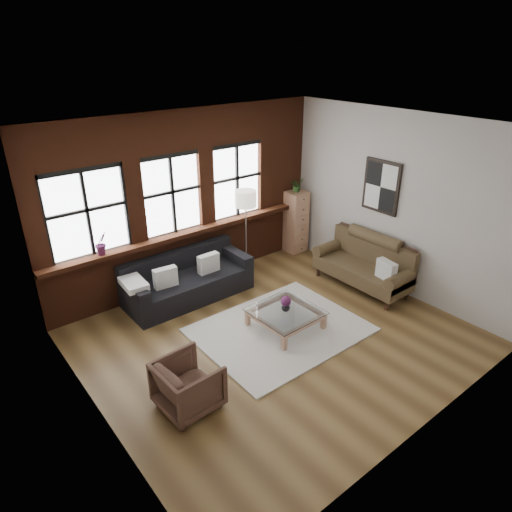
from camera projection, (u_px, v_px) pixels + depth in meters
floor at (275, 337)px, 7.14m from camera, size 5.50×5.50×0.00m
ceiling at (279, 128)px, 5.77m from camera, size 5.50×5.50×0.00m
wall_back at (186, 200)px, 8.22m from camera, size 5.50×0.00×5.50m
wall_front at (436, 320)px, 4.70m from camera, size 5.50×0.00×5.50m
wall_left at (84, 308)px, 4.90m from camera, size 0.00×5.00×5.00m
wall_right at (395, 204)px, 8.01m from camera, size 0.00×5.00×5.00m
brick_backwall at (188, 201)px, 8.18m from camera, size 5.50×0.12×3.20m
sill_ledge at (192, 231)px, 8.35m from camera, size 5.50×0.30×0.08m
window_left at (87, 214)px, 7.10m from camera, size 1.38×0.10×1.50m
window_mid at (172, 196)px, 7.95m from camera, size 1.38×0.10×1.50m
window_right at (236, 182)px, 8.74m from camera, size 1.38×0.10×1.50m
wall_poster at (381, 187)px, 8.10m from camera, size 0.05×0.74×0.94m
shag_rug at (280, 330)px, 7.29m from camera, size 2.56×2.02×0.03m
dark_sofa at (188, 277)px, 8.08m from camera, size 2.26×0.92×0.82m
pillow_a at (165, 277)px, 7.65m from camera, size 0.41×0.18×0.34m
pillow_b at (208, 263)px, 8.14m from camera, size 0.40×0.14×0.34m
vintage_settee at (362, 263)px, 8.38m from camera, size 0.83×1.88×1.00m
pillow_settee at (386, 270)px, 7.88m from camera, size 0.20×0.40×0.34m
armchair at (188, 385)px, 5.66m from camera, size 0.76×0.74×0.67m
coffee_table at (285, 319)px, 7.30m from camera, size 1.00×1.00×0.33m
vase at (286, 307)px, 7.20m from camera, size 0.16×0.16×0.14m
flowers at (286, 301)px, 7.16m from camera, size 0.17×0.17×0.17m
drawer_chest at (295, 222)px, 9.81m from camera, size 0.41×0.41×1.34m
potted_plant_top at (297, 185)px, 9.45m from camera, size 0.27×0.24×0.30m
floor_lamp at (246, 230)px, 8.71m from camera, size 0.40×0.40×1.85m
sill_plant at (101, 243)px, 7.28m from camera, size 0.25×0.23×0.38m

